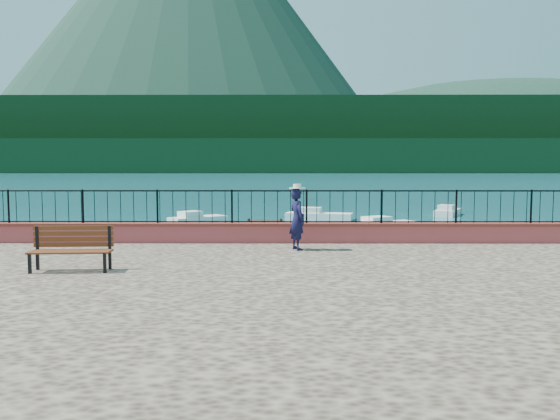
{
  "coord_description": "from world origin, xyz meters",
  "views": [
    {
      "loc": [
        -1.01,
        -12.3,
        3.44
      ],
      "look_at": [
        -1.08,
        2.0,
        2.3
      ],
      "focal_mm": 35.0,
      "sensor_mm": 36.0,
      "label": 1
    }
  ],
  "objects_px": {
    "boat_2": "(385,223)",
    "boat_4": "(319,213)",
    "boat_3": "(198,217)",
    "person": "(297,219)",
    "park_bench": "(71,258)",
    "boat_0": "(156,254)",
    "boat_5": "(448,210)",
    "boat_1": "(437,235)"
  },
  "relations": [
    {
      "from": "boat_3",
      "to": "boat_2",
      "type": "bearing_deg",
      "value": -59.39
    },
    {
      "from": "park_bench",
      "to": "boat_0",
      "type": "distance_m",
      "value": 7.33
    },
    {
      "from": "park_bench",
      "to": "boat_0",
      "type": "bearing_deg",
      "value": 85.8
    },
    {
      "from": "boat_0",
      "to": "boat_3",
      "type": "xyz_separation_m",
      "value": [
        -0.72,
        14.06,
        0.0
      ]
    },
    {
      "from": "boat_0",
      "to": "boat_5",
      "type": "distance_m",
      "value": 25.35
    },
    {
      "from": "park_bench",
      "to": "boat_1",
      "type": "height_order",
      "value": "park_bench"
    },
    {
      "from": "park_bench",
      "to": "boat_0",
      "type": "relative_size",
      "value": 0.43
    },
    {
      "from": "boat_0",
      "to": "boat_1",
      "type": "bearing_deg",
      "value": -0.79
    },
    {
      "from": "park_bench",
      "to": "boat_3",
      "type": "distance_m",
      "value": 21.34
    },
    {
      "from": "boat_2",
      "to": "boat_5",
      "type": "bearing_deg",
      "value": 23.87
    },
    {
      "from": "boat_2",
      "to": "boat_3",
      "type": "height_order",
      "value": "same"
    },
    {
      "from": "boat_2",
      "to": "boat_5",
      "type": "height_order",
      "value": "same"
    },
    {
      "from": "park_bench",
      "to": "boat_3",
      "type": "height_order",
      "value": "park_bench"
    },
    {
      "from": "boat_3",
      "to": "person",
      "type": "bearing_deg",
      "value": -114.57
    },
    {
      "from": "boat_2",
      "to": "boat_4",
      "type": "bearing_deg",
      "value": 85.52
    },
    {
      "from": "boat_2",
      "to": "boat_4",
      "type": "relative_size",
      "value": 0.92
    },
    {
      "from": "boat_0",
      "to": "boat_2",
      "type": "height_order",
      "value": "same"
    },
    {
      "from": "person",
      "to": "boat_2",
      "type": "relative_size",
      "value": 0.42
    },
    {
      "from": "person",
      "to": "boat_1",
      "type": "xyz_separation_m",
      "value": [
        6.47,
        9.42,
        -1.63
      ]
    },
    {
      "from": "boat_1",
      "to": "person",
      "type": "bearing_deg",
      "value": -105.2
    },
    {
      "from": "boat_3",
      "to": "boat_5",
      "type": "height_order",
      "value": "same"
    },
    {
      "from": "boat_0",
      "to": "boat_3",
      "type": "relative_size",
      "value": 1.15
    },
    {
      "from": "boat_0",
      "to": "boat_2",
      "type": "bearing_deg",
      "value": 21.16
    },
    {
      "from": "park_bench",
      "to": "boat_2",
      "type": "relative_size",
      "value": 0.44
    },
    {
      "from": "person",
      "to": "boat_5",
      "type": "relative_size",
      "value": 0.51
    },
    {
      "from": "boat_3",
      "to": "boat_5",
      "type": "xyz_separation_m",
      "value": [
        16.8,
        5.53,
        0.0
      ]
    },
    {
      "from": "boat_0",
      "to": "boat_4",
      "type": "xyz_separation_m",
      "value": [
        6.81,
        16.68,
        0.0
      ]
    },
    {
      "from": "park_bench",
      "to": "person",
      "type": "height_order",
      "value": "person"
    },
    {
      "from": "park_bench",
      "to": "person",
      "type": "xyz_separation_m",
      "value": [
        4.93,
        3.04,
        0.54
      ]
    },
    {
      "from": "boat_0",
      "to": "boat_4",
      "type": "relative_size",
      "value": 0.93
    },
    {
      "from": "boat_2",
      "to": "park_bench",
      "type": "bearing_deg",
      "value": -151.49
    },
    {
      "from": "park_bench",
      "to": "boat_4",
      "type": "relative_size",
      "value": 0.4
    },
    {
      "from": "park_bench",
      "to": "person",
      "type": "relative_size",
      "value": 1.05
    },
    {
      "from": "boat_1",
      "to": "boat_3",
      "type": "xyz_separation_m",
      "value": [
        -12.01,
        8.85,
        0.0
      ]
    },
    {
      "from": "boat_1",
      "to": "boat_3",
      "type": "relative_size",
      "value": 0.94
    },
    {
      "from": "park_bench",
      "to": "boat_5",
      "type": "distance_m",
      "value": 31.36
    },
    {
      "from": "park_bench",
      "to": "boat_4",
      "type": "bearing_deg",
      "value": 70.56
    },
    {
      "from": "park_bench",
      "to": "boat_1",
      "type": "bearing_deg",
      "value": 44.21
    },
    {
      "from": "person",
      "to": "boat_2",
      "type": "bearing_deg",
      "value": -43.3
    },
    {
      "from": "person",
      "to": "boat_2",
      "type": "distance_m",
      "value": 15.76
    },
    {
      "from": "boat_1",
      "to": "boat_5",
      "type": "distance_m",
      "value": 15.16
    },
    {
      "from": "person",
      "to": "boat_1",
      "type": "distance_m",
      "value": 11.54
    }
  ]
}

